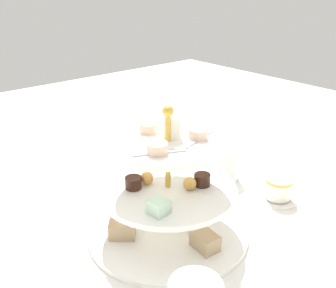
# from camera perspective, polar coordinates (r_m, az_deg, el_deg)

# --- Properties ---
(ground_plane) EXTENTS (2.40, 2.40, 0.00)m
(ground_plane) POSITION_cam_1_polar(r_m,az_deg,el_deg) (0.76, -0.00, -12.88)
(ground_plane) COLOR silver
(tiered_serving_stand) EXTENTS (0.31, 0.31, 0.26)m
(tiered_serving_stand) POSITION_cam_1_polar(r_m,az_deg,el_deg) (0.72, 0.04, -7.94)
(tiered_serving_stand) COLOR white
(tiered_serving_stand) RESTS_ON ground_plane
(water_glass_short_left) EXTENTS (0.06, 0.06, 0.08)m
(water_glass_short_left) POSITION_cam_1_polar(r_m,az_deg,el_deg) (0.94, 8.49, -2.98)
(water_glass_short_left) COLOR silver
(water_glass_short_left) RESTS_ON ground_plane
(teacup_with_saucer) EXTENTS (0.09, 0.09, 0.05)m
(teacup_with_saucer) POSITION_cam_1_polar(r_m,az_deg,el_deg) (0.88, 15.98, -6.48)
(teacup_with_saucer) COLOR white
(teacup_with_saucer) RESTS_ON ground_plane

